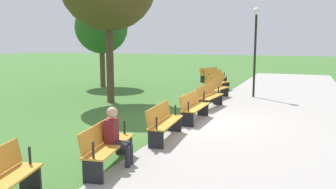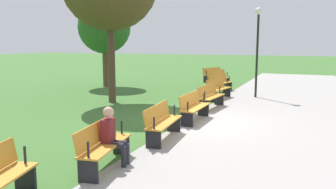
{
  "view_description": "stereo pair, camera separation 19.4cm",
  "coord_description": "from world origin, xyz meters",
  "px_view_note": "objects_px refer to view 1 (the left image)",
  "views": [
    {
      "loc": [
        10.14,
        3.09,
        2.46
      ],
      "look_at": [
        0.0,
        -0.95,
        0.8
      ],
      "focal_mm": 36.33,
      "sensor_mm": 36.0,
      "label": 1
    },
    {
      "loc": [
        10.07,
        3.27,
        2.46
      ],
      "look_at": [
        0.0,
        -0.95,
        0.8
      ],
      "focal_mm": 36.33,
      "sensor_mm": 36.0,
      "label": 2
    }
  ],
  "objects_px": {
    "bench_0": "(210,74)",
    "bench_7": "(107,144)",
    "bench_1": "(215,78)",
    "bench_2": "(218,82)",
    "bench_4": "(209,96)",
    "bench_5": "(194,106)",
    "bench_6": "(164,121)",
    "person_seated": "(116,134)",
    "lamp_post": "(256,35)",
    "tree_1": "(101,27)",
    "bench_3": "(216,88)"
  },
  "relations": [
    {
      "from": "bench_2",
      "to": "bench_0",
      "type": "bearing_deg",
      "value": -146.22
    },
    {
      "from": "bench_2",
      "to": "lamp_post",
      "type": "distance_m",
      "value": 3.24
    },
    {
      "from": "bench_5",
      "to": "bench_7",
      "type": "distance_m",
      "value": 4.56
    },
    {
      "from": "bench_1",
      "to": "bench_7",
      "type": "bearing_deg",
      "value": 24.17
    },
    {
      "from": "bench_5",
      "to": "tree_1",
      "type": "bearing_deg",
      "value": -130.43
    },
    {
      "from": "bench_1",
      "to": "bench_6",
      "type": "height_order",
      "value": "same"
    },
    {
      "from": "bench_4",
      "to": "bench_6",
      "type": "bearing_deg",
      "value": 4.84
    },
    {
      "from": "bench_6",
      "to": "person_seated",
      "type": "height_order",
      "value": "person_seated"
    },
    {
      "from": "bench_6",
      "to": "lamp_post",
      "type": "bearing_deg",
      "value": 166.6
    },
    {
      "from": "bench_5",
      "to": "person_seated",
      "type": "relative_size",
      "value": 1.46
    },
    {
      "from": "bench_0",
      "to": "bench_4",
      "type": "distance_m",
      "value": 9.08
    },
    {
      "from": "bench_3",
      "to": "bench_4",
      "type": "xyz_separation_m",
      "value": [
        2.26,
        0.29,
        0.0
      ]
    },
    {
      "from": "bench_7",
      "to": "tree_1",
      "type": "distance_m",
      "value": 13.18
    },
    {
      "from": "bench_5",
      "to": "bench_6",
      "type": "distance_m",
      "value": 2.28
    },
    {
      "from": "bench_5",
      "to": "tree_1",
      "type": "distance_m",
      "value": 10.08
    },
    {
      "from": "tree_1",
      "to": "bench_5",
      "type": "bearing_deg",
      "value": 49.57
    },
    {
      "from": "bench_1",
      "to": "bench_2",
      "type": "relative_size",
      "value": 1.0
    },
    {
      "from": "person_seated",
      "to": "tree_1",
      "type": "height_order",
      "value": "tree_1"
    },
    {
      "from": "bench_1",
      "to": "bench_4",
      "type": "xyz_separation_m",
      "value": [
        6.68,
        1.42,
        0.0
      ]
    },
    {
      "from": "bench_0",
      "to": "bench_7",
      "type": "relative_size",
      "value": 0.99
    },
    {
      "from": "bench_3",
      "to": "bench_4",
      "type": "height_order",
      "value": "same"
    },
    {
      "from": "bench_0",
      "to": "bench_6",
      "type": "distance_m",
      "value": 13.54
    },
    {
      "from": "bench_0",
      "to": "bench_5",
      "type": "distance_m",
      "value": 11.32
    },
    {
      "from": "bench_1",
      "to": "tree_1",
      "type": "relative_size",
      "value": 0.38
    },
    {
      "from": "bench_4",
      "to": "lamp_post",
      "type": "height_order",
      "value": "lamp_post"
    },
    {
      "from": "bench_4",
      "to": "bench_7",
      "type": "distance_m",
      "value": 6.83
    },
    {
      "from": "bench_2",
      "to": "lamp_post",
      "type": "xyz_separation_m",
      "value": [
        1.13,
        1.95,
        2.32
      ]
    },
    {
      "from": "bench_7",
      "to": "person_seated",
      "type": "relative_size",
      "value": 1.51
    },
    {
      "from": "bench_1",
      "to": "person_seated",
      "type": "xyz_separation_m",
      "value": [
        13.32,
        1.25,
        0.16
      ]
    },
    {
      "from": "bench_0",
      "to": "person_seated",
      "type": "distance_m",
      "value": 15.58
    },
    {
      "from": "bench_6",
      "to": "bench_3",
      "type": "bearing_deg",
      "value": 177.57
    },
    {
      "from": "person_seated",
      "to": "bench_0",
      "type": "bearing_deg",
      "value": 178.04
    },
    {
      "from": "lamp_post",
      "to": "bench_6",
      "type": "bearing_deg",
      "value": -8.56
    },
    {
      "from": "bench_6",
      "to": "bench_5",
      "type": "bearing_deg",
      "value": 172.75
    },
    {
      "from": "lamp_post",
      "to": "bench_5",
      "type": "bearing_deg",
      "value": -10.99
    },
    {
      "from": "bench_0",
      "to": "tree_1",
      "type": "height_order",
      "value": "tree_1"
    },
    {
      "from": "bench_4",
      "to": "lamp_post",
      "type": "distance_m",
      "value": 4.26
    },
    {
      "from": "bench_4",
      "to": "bench_5",
      "type": "relative_size",
      "value": 1.02
    },
    {
      "from": "person_seated",
      "to": "lamp_post",
      "type": "bearing_deg",
      "value": 162.56
    },
    {
      "from": "bench_2",
      "to": "bench_4",
      "type": "relative_size",
      "value": 1.02
    },
    {
      "from": "bench_4",
      "to": "bench_0",
      "type": "bearing_deg",
      "value": -160.72
    },
    {
      "from": "bench_5",
      "to": "bench_6",
      "type": "height_order",
      "value": "same"
    },
    {
      "from": "bench_2",
      "to": "bench_6",
      "type": "height_order",
      "value": "same"
    },
    {
      "from": "bench_0",
      "to": "bench_4",
      "type": "relative_size",
      "value": 1.0
    },
    {
      "from": "bench_0",
      "to": "bench_7",
      "type": "height_order",
      "value": "same"
    },
    {
      "from": "bench_1",
      "to": "bench_4",
      "type": "bearing_deg",
      "value": 31.39
    },
    {
      "from": "bench_4",
      "to": "bench_2",
      "type": "bearing_deg",
      "value": -165.53
    },
    {
      "from": "bench_0",
      "to": "bench_2",
      "type": "bearing_deg",
      "value": 43.45
    },
    {
      "from": "bench_2",
      "to": "person_seated",
      "type": "xyz_separation_m",
      "value": [
        11.14,
        0.59,
        0.16
      ]
    },
    {
      "from": "bench_3",
      "to": "bench_7",
      "type": "distance_m",
      "value": 9.09
    }
  ]
}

